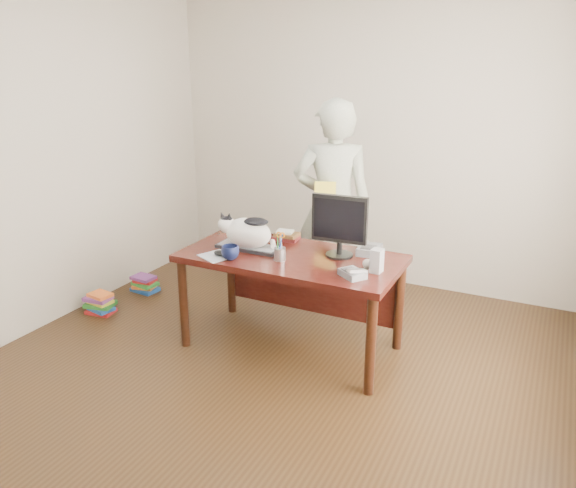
% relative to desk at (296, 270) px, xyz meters
% --- Properties ---
extents(room, '(4.50, 4.50, 4.50)m').
position_rel_desk_xyz_m(room, '(0.00, -0.68, 0.75)').
color(room, black).
rests_on(room, ground).
extents(desk, '(1.60, 0.80, 0.75)m').
position_rel_desk_xyz_m(desk, '(0.00, 0.00, 0.00)').
color(desk, black).
rests_on(desk, ground).
extents(keyboard, '(0.49, 0.19, 0.03)m').
position_rel_desk_xyz_m(keyboard, '(-0.35, -0.10, 0.16)').
color(keyboard, black).
rests_on(keyboard, desk).
extents(cat, '(0.48, 0.25, 0.27)m').
position_rel_desk_xyz_m(cat, '(-0.36, -0.10, 0.29)').
color(cat, white).
rests_on(cat, keyboard).
extents(monitor, '(0.41, 0.21, 0.46)m').
position_rel_desk_xyz_m(monitor, '(0.32, 0.04, 0.40)').
color(monitor, black).
rests_on(monitor, desk).
extents(pen_cup, '(0.09, 0.09, 0.21)m').
position_rel_desk_xyz_m(pen_cup, '(-0.03, -0.21, 0.21)').
color(pen_cup, gray).
rests_on(pen_cup, desk).
extents(mousepad, '(0.28, 0.27, 0.01)m').
position_rel_desk_xyz_m(mousepad, '(-0.47, -0.35, 0.15)').
color(mousepad, '#B3B7BF').
rests_on(mousepad, desk).
extents(mouse, '(0.12, 0.10, 0.04)m').
position_rel_desk_xyz_m(mouse, '(-0.45, -0.33, 0.17)').
color(mouse, black).
rests_on(mouse, mousepad).
extents(coffee_mug, '(0.16, 0.16, 0.10)m').
position_rel_desk_xyz_m(coffee_mug, '(-0.35, -0.35, 0.20)').
color(coffee_mug, black).
rests_on(coffee_mug, desk).
extents(phone, '(0.21, 0.20, 0.08)m').
position_rel_desk_xyz_m(phone, '(0.55, -0.28, 0.17)').
color(phone, slate).
rests_on(phone, desk).
extents(speaker, '(0.08, 0.09, 0.16)m').
position_rel_desk_xyz_m(speaker, '(0.66, -0.13, 0.23)').
color(speaker, gray).
rests_on(speaker, desk).
extents(baseball, '(0.07, 0.07, 0.07)m').
position_rel_desk_xyz_m(baseball, '(0.59, -0.09, 0.18)').
color(baseball, beige).
rests_on(baseball, desk).
extents(book_stack, '(0.21, 0.16, 0.07)m').
position_rel_desk_xyz_m(book_stack, '(-0.19, 0.23, 0.18)').
color(book_stack, '#531617').
rests_on(book_stack, desk).
extents(calculator, '(0.17, 0.22, 0.06)m').
position_rel_desk_xyz_m(calculator, '(0.50, 0.21, 0.18)').
color(calculator, slate).
rests_on(calculator, desk).
extents(person, '(0.78, 0.65, 1.82)m').
position_rel_desk_xyz_m(person, '(-0.01, 0.73, 0.31)').
color(person, silver).
rests_on(person, ground).
extents(held_book, '(0.20, 0.16, 0.24)m').
position_rel_desk_xyz_m(held_book, '(-0.01, 0.56, 0.45)').
color(held_book, yellow).
rests_on(held_book, person).
extents(book_pile_a, '(0.27, 0.22, 0.18)m').
position_rel_desk_xyz_m(book_pile_a, '(-1.75, -0.28, -0.51)').
color(book_pile_a, '#AA1818').
rests_on(book_pile_a, ground).
extents(book_pile_b, '(0.26, 0.20, 0.15)m').
position_rel_desk_xyz_m(book_pile_b, '(-1.72, 0.27, -0.53)').
color(book_pile_b, navy).
rests_on(book_pile_b, ground).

